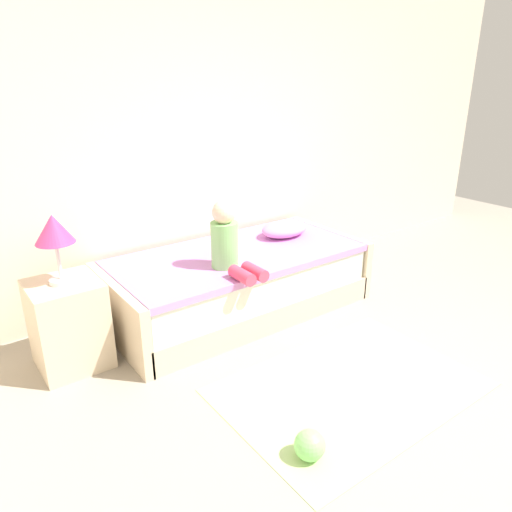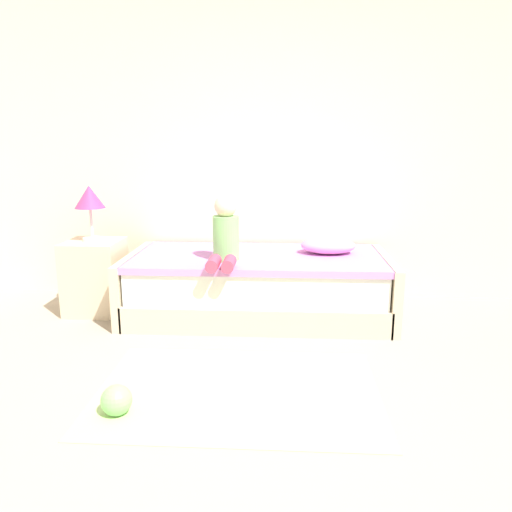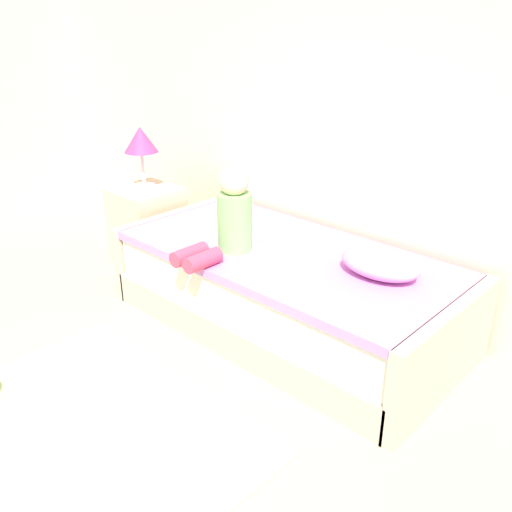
# 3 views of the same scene
# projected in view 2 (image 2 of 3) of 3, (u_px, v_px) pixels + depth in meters

# --- Properties ---
(ground_plane) EXTENTS (9.20, 9.20, 0.00)m
(ground_plane) POSITION_uv_depth(u_px,v_px,m) (313.00, 474.00, 2.10)
(ground_plane) COLOR #9E9384
(wall_rear) EXTENTS (7.20, 0.10, 2.90)m
(wall_rear) POSITION_uv_depth(u_px,v_px,m) (302.00, 135.00, 4.31)
(wall_rear) COLOR beige
(wall_rear) RESTS_ON ground
(bed) EXTENTS (2.11, 1.00, 0.50)m
(bed) POSITION_uv_depth(u_px,v_px,m) (258.00, 285.00, 4.01)
(bed) COLOR beige
(bed) RESTS_ON ground
(nightstand) EXTENTS (0.44, 0.44, 0.60)m
(nightstand) POSITION_uv_depth(u_px,v_px,m) (95.00, 276.00, 4.08)
(nightstand) COLOR beige
(nightstand) RESTS_ON ground
(table_lamp) EXTENTS (0.24, 0.24, 0.45)m
(table_lamp) POSITION_uv_depth(u_px,v_px,m) (90.00, 200.00, 3.94)
(table_lamp) COLOR silver
(table_lamp) RESTS_ON nightstand
(child_figure) EXTENTS (0.20, 0.51, 0.50)m
(child_figure) POSITION_uv_depth(u_px,v_px,m) (225.00, 235.00, 3.70)
(child_figure) COLOR #7FC672
(child_figure) RESTS_ON bed
(pillow) EXTENTS (0.44, 0.30, 0.13)m
(pillow) POSITION_uv_depth(u_px,v_px,m) (328.00, 246.00, 4.01)
(pillow) COLOR #EA8CC6
(pillow) RESTS_ON bed
(toy_ball) EXTENTS (0.16, 0.16, 0.16)m
(toy_ball) POSITION_uv_depth(u_px,v_px,m) (116.00, 400.00, 2.55)
(toy_ball) COLOR #7FD872
(toy_ball) RESTS_ON ground
(area_rug) EXTENTS (1.60, 1.10, 0.01)m
(area_rug) POSITION_uv_depth(u_px,v_px,m) (238.00, 390.00, 2.81)
(area_rug) COLOR #B2D189
(area_rug) RESTS_ON ground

